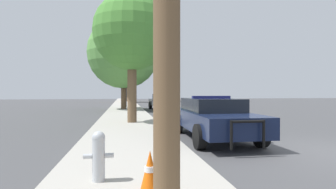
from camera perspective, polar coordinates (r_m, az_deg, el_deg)
ground_plane at (r=8.30m, az=30.64°, el=-10.56°), size 110.00×110.00×0.00m
sidewalk_left at (r=6.40m, az=-8.01°, el=-13.23°), size 3.00×110.00×0.13m
police_car at (r=9.05m, az=9.74°, el=-4.81°), size 2.09×4.97×1.46m
fire_hydrant at (r=4.54m, az=-14.87°, el=-12.49°), size 0.49×0.21×0.82m
traffic_light at (r=25.56m, az=-5.06°, el=5.05°), size 4.42×0.35×4.83m
car_background_distant at (r=42.65m, az=-1.34°, el=-0.65°), size 2.23×4.51×1.31m
car_background_midblock at (r=23.64m, az=-1.16°, el=-1.50°), size 2.25×4.72×1.40m
box_truck at (r=45.85m, az=-0.33°, el=0.62°), size 2.55×7.40×3.04m
tree_sidewalk_near at (r=13.09m, az=-7.85°, el=13.27°), size 3.74×3.74×6.25m
tree_sidewalk_far at (r=41.27m, az=-8.73°, el=3.82°), size 3.60×3.60×5.65m
tree_sidewalk_mid at (r=23.14m, az=-9.67°, el=8.90°), size 6.13×6.13×7.90m
traffic_cone at (r=4.02m, az=-3.94°, el=-16.21°), size 0.30×0.30×0.60m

